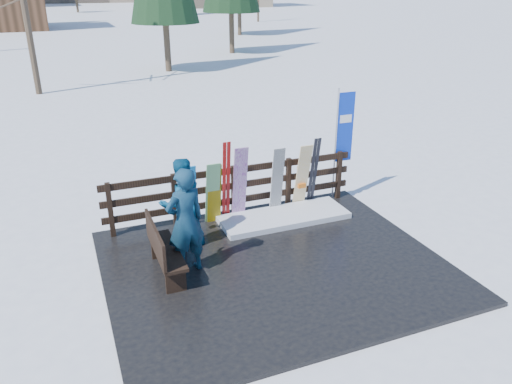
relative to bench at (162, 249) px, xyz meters
name	(u,v)px	position (x,y,z in m)	size (l,w,h in m)	color
ground	(275,267)	(1.95, -0.39, -0.60)	(700.00, 700.00, 0.00)	white
deck	(275,265)	(1.95, -0.39, -0.56)	(6.00, 5.00, 0.08)	black
fence	(234,187)	(1.95, 1.81, 0.14)	(5.60, 0.10, 1.15)	black
snow_patch	(284,217)	(2.87, 1.21, -0.46)	(2.79, 1.00, 0.12)	white
bench	(162,249)	(0.00, 0.00, 0.00)	(0.40, 1.50, 0.97)	black
snowboard_0	(189,197)	(0.89, 1.59, 0.18)	(0.29, 0.03, 1.42)	#1D89D7
snowboard_1	(213,193)	(1.40, 1.59, 0.18)	(0.29, 0.03, 1.42)	silver
snowboard_2	(214,194)	(1.44, 1.59, 0.16)	(0.29, 0.03, 1.36)	#FFCA00
snowboard_3	(240,183)	(2.01, 1.59, 0.31)	(0.30, 0.03, 1.67)	silver
snowboard_4	(277,181)	(2.87, 1.59, 0.25)	(0.27, 0.03, 1.53)	black
snowboard_5	(302,177)	(3.48, 1.59, 0.25)	(0.30, 0.03, 1.57)	white
ski_pair_a	(226,181)	(1.73, 1.66, 0.37)	(0.16, 0.22, 1.78)	#B01715
ski_pair_b	(314,172)	(3.80, 1.66, 0.30)	(0.17, 0.28, 1.63)	black
rental_flag	(343,132)	(4.61, 1.86, 1.09)	(0.45, 0.04, 2.60)	silver
person_front	(185,221)	(0.42, -0.03, 0.45)	(0.71, 0.46, 1.94)	navy
person_back	(182,203)	(0.59, 0.91, 0.38)	(0.87, 0.68, 1.79)	navy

